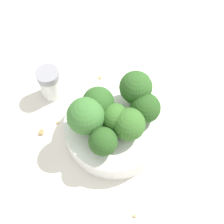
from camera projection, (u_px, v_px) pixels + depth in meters
ground_plane at (112, 134)px, 0.53m from camera, size 3.00×3.00×0.00m
bowl at (112, 129)px, 0.51m from camera, size 0.16×0.16×0.04m
broccoli_floret_0 at (126, 125)px, 0.46m from camera, size 0.05×0.05×0.05m
broccoli_floret_1 at (100, 142)px, 0.45m from camera, size 0.04×0.04×0.05m
broccoli_floret_2 at (95, 103)px, 0.48m from camera, size 0.05×0.05×0.06m
broccoli_floret_3 at (133, 88)px, 0.49m from camera, size 0.05×0.05×0.07m
broccoli_floret_4 at (110, 117)px, 0.47m from camera, size 0.04×0.04×0.05m
broccoli_floret_5 at (143, 108)px, 0.48m from camera, size 0.05×0.05×0.05m
broccoli_floret_6 at (83, 116)px, 0.46m from camera, size 0.06×0.06×0.07m
pepper_shaker at (48, 83)px, 0.55m from camera, size 0.04×0.04×0.06m
almond_crumb_0 at (55, 122)px, 0.54m from camera, size 0.01×0.01×0.01m
almond_crumb_1 at (39, 130)px, 0.53m from camera, size 0.01×0.01×0.01m
almond_crumb_2 at (132, 216)px, 0.46m from camera, size 0.01×0.01×0.01m
almond_crumb_3 at (98, 77)px, 0.59m from camera, size 0.01×0.01×0.01m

